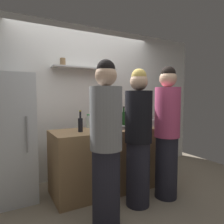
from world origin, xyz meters
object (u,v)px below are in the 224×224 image
Objects in this scene: wine_bottle_dark_glass at (80,124)px; person_blonde at (138,139)px; baking_pan at (113,128)px; water_bottle_plastic at (89,122)px; person_pink_top at (167,133)px; person_grey_hoodie at (106,145)px; utensil_holder at (153,123)px; refrigerator at (12,138)px; wine_bottle_amber_glass at (113,120)px; wine_bottle_green_glass at (124,118)px.

person_blonde is (0.57, -0.56, -0.15)m from wine_bottle_dark_glass.
water_bottle_plastic is at bearing 129.29° from baking_pan.
wine_bottle_dark_glass is 0.16× the size of person_pink_top.
person_grey_hoodie is at bearing 63.23° from person_pink_top.
water_bottle_plastic is at bearing 157.21° from utensil_holder.
person_pink_top is at bearing -47.76° from water_bottle_plastic.
wine_bottle_dark_glass reaches higher than utensil_holder.
baking_pan is 0.19× the size of person_pink_top.
wine_bottle_amber_glass is at bearing -6.45° from refrigerator.
person_pink_top is at bearing 49.54° from person_grey_hoodie.
person_blonde reaches higher than utensil_holder.
person_grey_hoodie is at bearing -57.24° from person_blonde.
utensil_holder is (2.01, -0.47, 0.12)m from refrigerator.
person_grey_hoodie is at bearing -102.17° from water_bottle_plastic.
wine_bottle_green_glass is 0.82m from person_blonde.
refrigerator is 8.13× the size of water_bottle_plastic.
person_grey_hoodie is 1.02× the size of person_blonde.
utensil_holder is 0.50m from person_pink_top.
water_bottle_plastic is (-0.26, 0.32, 0.06)m from baking_pan.
wine_bottle_green_glass is 1.07× the size of wine_bottle_dark_glass.
wine_bottle_green_glass is at bearing -20.63° from person_pink_top.
wine_bottle_dark_glass is 1.42× the size of water_bottle_plastic.
refrigerator is 1.67m from wine_bottle_green_glass.
person_pink_top is (-0.15, -0.47, -0.07)m from utensil_holder.
utensil_holder is at bearing -4.82° from wine_bottle_dark_glass.
baking_pan is (1.33, -0.40, 0.09)m from refrigerator.
wine_bottle_green_glass reaches higher than wine_bottle_amber_glass.
person_pink_top is 1.01× the size of person_grey_hoodie.
water_bottle_plastic is at bearing 51.06° from wine_bottle_dark_glass.
wine_bottle_amber_glass is at bearing 177.49° from wine_bottle_green_glass.
person_blonde reaches higher than baking_pan.
baking_pan is at bearing -50.71° from water_bottle_plastic.
water_bottle_plastic is at bearing 170.75° from wine_bottle_green_glass.
baking_pan is 1.55× the size of utensil_holder.
refrigerator is 5.71× the size of wine_bottle_dark_glass.
utensil_holder is 1.33m from person_grey_hoodie.
person_blonde is (-0.26, -0.76, -0.17)m from wine_bottle_green_glass.
refrigerator is 1.39m from person_grey_hoodie.
person_grey_hoodie is (-0.61, -0.94, -0.13)m from wine_bottle_amber_glass.
person_grey_hoodie is at bearing -151.50° from utensil_holder.
water_bottle_plastic is (-0.94, 0.40, 0.03)m from utensil_holder.
person_pink_top reaches higher than wine_bottle_amber_glass.
baking_pan is 0.20× the size of person_blonde.
wine_bottle_dark_glass is at bearing -128.94° from water_bottle_plastic.
wine_bottle_amber_glass reaches higher than utensil_holder.
person_pink_top is at bearing 102.58° from person_blonde.
wine_bottle_amber_glass is 0.66m from wine_bottle_dark_glass.
baking_pan is 0.42m from water_bottle_plastic.
person_blonde is at bearing -69.09° from water_bottle_plastic.
utensil_holder is at bearing -13.29° from refrigerator.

